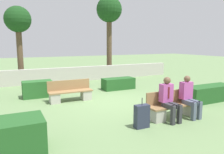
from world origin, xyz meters
TOP-DOWN VIEW (x-y plane):
  - ground_plane at (0.00, 0.00)m, footprint 60.00×60.00m
  - perimeter_wall at (0.00, 5.21)m, footprint 13.48×0.30m
  - bench_front at (0.96, -2.52)m, footprint 1.80×0.49m
  - bench_left_side at (-1.41, 0.80)m, footprint 1.73×0.48m
  - person_seated_man at (0.62, -2.66)m, footprint 0.38×0.63m
  - person_seated_woman at (1.41, -2.66)m, footprint 0.38×0.63m
  - hedge_block_near_left at (3.58, -1.62)m, footprint 2.17×0.71m
  - hedge_block_near_right at (-2.51, 2.06)m, footprint 1.21×0.66m
  - hedge_block_mid_left at (1.37, 1.99)m, footprint 1.61×0.68m
  - hedge_block_mid_right at (-3.83, -2.78)m, footprint 1.68×0.90m
  - suitcase at (-0.41, -2.79)m, footprint 0.41×0.20m
  - tree_leftmost at (-2.88, 6.19)m, footprint 1.48×1.48m
  - tree_center_left at (2.94, 6.38)m, footprint 1.75×1.75m

SIDE VIEW (x-z plane):
  - ground_plane at x=0.00m, z-range 0.00..0.00m
  - hedge_block_mid_left at x=1.37m, z-range 0.00..0.56m
  - bench_left_side at x=-1.41m, z-range -0.10..0.72m
  - hedge_block_near_left at x=3.58m, z-range 0.00..0.62m
  - bench_front at x=0.96m, z-range -0.10..0.72m
  - suitcase at x=-0.41m, z-range -0.10..0.74m
  - hedge_block_near_right at x=-2.51m, z-range 0.00..0.70m
  - hedge_block_mid_right at x=-3.83m, z-range 0.00..0.73m
  - perimeter_wall at x=0.00m, z-range 0.00..0.86m
  - person_seated_woman at x=1.41m, z-range 0.06..1.35m
  - person_seated_man at x=0.62m, z-range 0.06..1.37m
  - tree_leftmost at x=-2.88m, z-range 1.26..5.63m
  - tree_center_left at x=2.94m, z-range 1.62..7.07m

